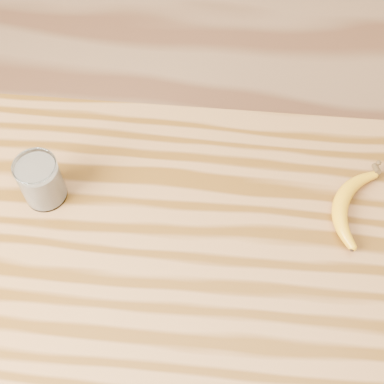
{
  "coord_description": "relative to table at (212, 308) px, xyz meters",
  "views": [
    {
      "loc": [
        -0.01,
        -0.36,
        1.78
      ],
      "look_at": [
        -0.05,
        0.17,
        0.93
      ],
      "focal_mm": 50.0,
      "sensor_mm": 36.0,
      "label": 1
    }
  ],
  "objects": [
    {
      "name": "table",
      "position": [
        0.0,
        0.0,
        0.0
      ],
      "size": [
        1.2,
        0.8,
        0.9
      ],
      "color": "#946233",
      "rests_on": "ground"
    },
    {
      "name": "room",
      "position": [
        0.0,
        0.0,
        0.58
      ],
      "size": [
        4.04,
        4.04,
        2.7
      ],
      "color": "#9D724B",
      "rests_on": "ground"
    },
    {
      "name": "smoothie_glass",
      "position": [
        -0.34,
        0.15,
        0.18
      ],
      "size": [
        0.08,
        0.08,
        0.1
      ],
      "color": "white",
      "rests_on": "table"
    },
    {
      "name": "banana",
      "position": [
        0.23,
        0.18,
        0.15
      ],
      "size": [
        0.17,
        0.27,
        0.03
      ],
      "primitive_type": null,
      "rotation": [
        0.0,
        0.0,
        -0.32
      ],
      "color": "orange",
      "rests_on": "table"
    }
  ]
}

